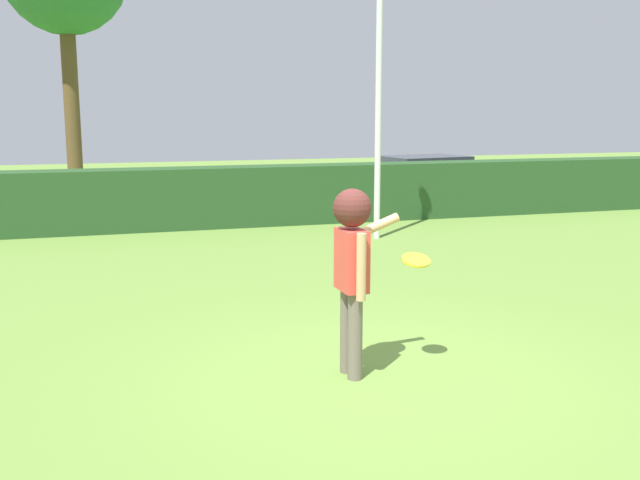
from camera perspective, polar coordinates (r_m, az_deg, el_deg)
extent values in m
plane|color=olive|center=(7.17, 4.47, -10.51)|extent=(60.00, 60.00, 0.00)
cylinder|color=#6D6057|center=(7.16, 2.13, -6.98)|extent=(0.14, 0.14, 0.84)
cylinder|color=#6D6057|center=(6.98, 2.72, -7.43)|extent=(0.14, 0.14, 0.84)
cube|color=#E1453B|center=(6.89, 2.46, -1.56)|extent=(0.23, 0.39, 0.58)
cylinder|color=tan|center=(7.17, 3.87, 0.83)|extent=(0.62, 0.11, 0.30)
cylinder|color=tan|center=(6.68, 3.20, -2.11)|extent=(0.09, 0.09, 0.62)
sphere|color=tan|center=(6.81, 2.49, 2.23)|extent=(0.22, 0.22, 0.22)
sphere|color=#522420|center=(6.81, 2.50, 2.48)|extent=(0.36, 0.36, 0.36)
cylinder|color=yellow|center=(7.18, 7.43, -1.54)|extent=(0.28, 0.27, 0.11)
cylinder|color=silver|center=(14.41, 4.53, 10.32)|extent=(0.12, 0.12, 5.17)
cube|color=#264A22|center=(16.12, -8.18, 3.31)|extent=(25.62, 0.90, 1.29)
cube|color=#B7B7BC|center=(20.54, 8.01, 4.57)|extent=(4.43, 2.41, 0.55)
cube|color=#2D333D|center=(20.50, 8.05, 5.89)|extent=(2.44, 1.92, 0.40)
cylinder|color=black|center=(22.11, 9.85, 4.19)|extent=(0.61, 0.20, 0.60)
cylinder|color=black|center=(20.79, 12.67, 3.72)|extent=(0.61, 0.20, 0.60)
cylinder|color=black|center=(20.48, 3.25, 3.86)|extent=(0.61, 0.20, 0.60)
cylinder|color=black|center=(19.05, 5.85, 3.35)|extent=(0.61, 0.20, 0.60)
cylinder|color=brown|center=(20.59, -18.61, 9.53)|extent=(0.39, 0.39, 5.00)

